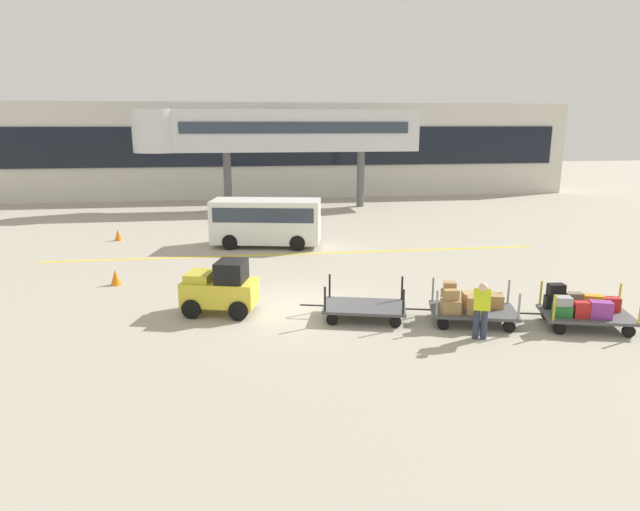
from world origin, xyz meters
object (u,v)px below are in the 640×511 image
at_px(shuttle_van, 266,219).
at_px(baggage_handler, 481,308).
at_px(baggage_cart_lead, 364,307).
at_px(baggage_cart_tail, 582,309).
at_px(baggage_cart_middle, 469,305).
at_px(baggage_tug, 221,288).
at_px(safety_cone_far, 116,277).
at_px(safety_cone_near, 118,235).

bearing_deg(shuttle_van, baggage_handler, -68.26).
xyz_separation_m(baggage_cart_lead, baggage_cart_tail, (5.69, -1.52, 0.18)).
distance_m(baggage_cart_middle, shuttle_van, 11.88).
xyz_separation_m(baggage_cart_lead, shuttle_van, (-2.20, 10.01, 0.89)).
xyz_separation_m(baggage_tug, safety_cone_far, (-3.67, 3.47, -0.48)).
bearing_deg(baggage_cart_middle, baggage_handler, -100.54).
relative_size(baggage_cart_middle, shuttle_van, 0.61).
relative_size(baggage_tug, baggage_handler, 1.48).
bearing_deg(baggage_cart_middle, baggage_cart_tail, -15.01).
height_order(baggage_cart_tail, shuttle_van, shuttle_van).
xyz_separation_m(shuttle_van, safety_cone_near, (-6.90, 2.22, -0.96)).
bearing_deg(safety_cone_far, baggage_tug, -43.40).
relative_size(baggage_tug, baggage_cart_middle, 0.75).
bearing_deg(baggage_cart_lead, baggage_handler, -37.44).
distance_m(baggage_cart_lead, safety_cone_near, 15.24).
bearing_deg(baggage_handler, safety_cone_far, 147.49).
bearing_deg(baggage_cart_middle, shuttle_van, 114.96).
bearing_deg(baggage_cart_lead, baggage_cart_middle, -14.87).
height_order(baggage_tug, baggage_cart_lead, baggage_tug).
xyz_separation_m(baggage_cart_middle, safety_cone_far, (-10.48, 5.31, -0.25)).
xyz_separation_m(baggage_tug, baggage_handler, (6.58, -3.07, 0.11)).
bearing_deg(safety_cone_far, baggage_cart_tail, -24.46).
height_order(baggage_cart_lead, safety_cone_near, baggage_cart_lead).
distance_m(baggage_handler, safety_cone_near, 18.39).
bearing_deg(baggage_cart_middle, safety_cone_far, 153.15).
relative_size(baggage_tug, shuttle_van, 0.46).
relative_size(baggage_tug, baggage_cart_lead, 0.75).
distance_m(baggage_tug, shuttle_van, 9.11).
height_order(baggage_tug, safety_cone_near, baggage_tug).
bearing_deg(baggage_cart_tail, safety_cone_far, 155.54).
bearing_deg(baggage_cart_middle, baggage_tug, 164.89).
bearing_deg(shuttle_van, safety_cone_far, -135.14).
height_order(baggage_cart_middle, shuttle_van, shuttle_van).
distance_m(baggage_tug, baggage_cart_lead, 4.18).
relative_size(baggage_cart_tail, baggage_handler, 1.97).
distance_m(baggage_tug, safety_cone_far, 5.07).
relative_size(baggage_tug, baggage_cart_tail, 0.75).
bearing_deg(baggage_cart_lead, baggage_cart_tail, -14.94).
bearing_deg(baggage_tug, baggage_handler, -24.97).
relative_size(baggage_handler, safety_cone_near, 2.84).
bearing_deg(safety_cone_near, baggage_tug, -65.41).
xyz_separation_m(baggage_handler, safety_cone_near, (-11.68, 14.19, -0.59)).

